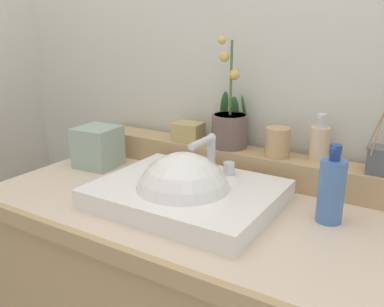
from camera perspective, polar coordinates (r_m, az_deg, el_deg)
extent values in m
cube|color=beige|center=(1.43, 9.47, 17.64)|extent=(2.79, 0.20, 2.65)
cube|color=beige|center=(1.16, 0.21, -7.08)|extent=(1.14, 0.62, 0.04)
cube|color=tan|center=(0.94, -10.02, -13.65)|extent=(1.14, 0.02, 0.04)
cube|color=tan|center=(1.34, 5.68, -1.00)|extent=(1.07, 0.11, 0.08)
cube|color=white|center=(1.12, -0.56, -5.63)|extent=(0.47, 0.38, 0.05)
sphere|color=white|center=(1.11, -1.08, -6.57)|extent=(0.26, 0.26, 0.26)
cylinder|color=silver|center=(1.20, 2.79, -0.15)|extent=(0.02, 0.02, 0.10)
cylinder|color=silver|center=(1.14, 1.48, 1.54)|extent=(0.02, 0.11, 0.02)
sphere|color=silver|center=(1.18, 2.82, 2.16)|extent=(0.03, 0.03, 0.03)
cylinder|color=silver|center=(1.23, 0.53, -1.17)|extent=(0.03, 0.03, 0.04)
cylinder|color=silver|center=(1.18, 5.10, -2.05)|extent=(0.03, 0.03, 0.04)
ellipsoid|color=silver|center=(1.25, -3.06, -1.20)|extent=(0.07, 0.04, 0.02)
cylinder|color=brown|center=(1.33, 5.18, 3.12)|extent=(0.12, 0.12, 0.11)
cylinder|color=tan|center=(1.32, 5.23, 5.09)|extent=(0.10, 0.10, 0.01)
cylinder|color=#476B38|center=(1.30, 5.38, 10.25)|extent=(0.01, 0.01, 0.23)
ellipsoid|color=#387033|center=(1.35, 5.87, 6.27)|extent=(0.03, 0.03, 0.08)
ellipsoid|color=#387033|center=(1.33, 7.19, 6.04)|extent=(0.04, 0.04, 0.09)
ellipsoid|color=#387033|center=(1.36, 4.44, 6.41)|extent=(0.04, 0.04, 0.11)
sphere|color=gold|center=(1.30, 5.84, 10.74)|extent=(0.03, 0.03, 0.03)
sphere|color=gold|center=(1.30, 4.46, 13.05)|extent=(0.03, 0.03, 0.03)
sphere|color=gold|center=(1.28, 4.15, 15.28)|extent=(0.03, 0.03, 0.03)
cylinder|color=beige|center=(1.25, 17.10, 1.28)|extent=(0.05, 0.05, 0.10)
cylinder|color=silver|center=(1.23, 17.34, 3.88)|extent=(0.02, 0.02, 0.02)
cylinder|color=silver|center=(1.23, 17.42, 4.74)|extent=(0.02, 0.02, 0.02)
cylinder|color=silver|center=(1.21, 17.25, 4.80)|extent=(0.01, 0.03, 0.01)
cylinder|color=tan|center=(1.25, 11.66, 1.51)|extent=(0.07, 0.07, 0.09)
cube|color=#52545B|center=(1.20, 24.58, -0.87)|extent=(0.07, 0.07, 0.07)
cylinder|color=#9E7A4C|center=(1.19, 24.65, 4.25)|extent=(0.03, 0.04, 0.16)
cylinder|color=#9E7A4C|center=(1.18, 24.16, 3.55)|extent=(0.04, 0.01, 0.14)
cylinder|color=#9E7A4C|center=(1.14, 24.56, 4.04)|extent=(0.02, 0.06, 0.17)
cube|color=tan|center=(1.40, -0.52, 2.98)|extent=(0.10, 0.08, 0.06)
cylinder|color=#4A73B2|center=(1.06, 18.58, -4.95)|extent=(0.06, 0.06, 0.16)
cylinder|color=navy|center=(1.03, 19.04, -0.41)|extent=(0.03, 0.03, 0.02)
cylinder|color=navy|center=(1.02, 19.15, 0.60)|extent=(0.03, 0.03, 0.02)
cylinder|color=navy|center=(1.00, 18.94, 0.58)|extent=(0.01, 0.03, 0.01)
cube|color=#91AA9A|center=(1.43, -12.80, 0.90)|extent=(0.14, 0.14, 0.14)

